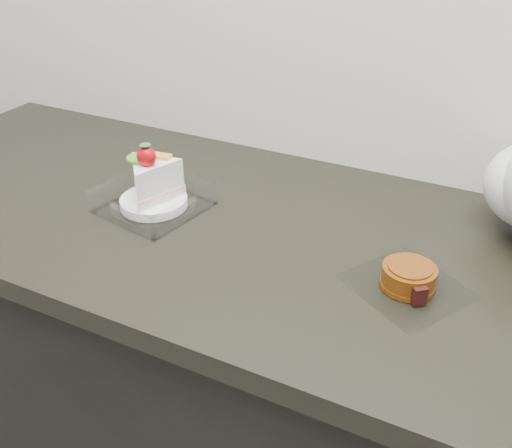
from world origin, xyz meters
TOP-DOWN VIEW (x-y plane):
  - counter at (0.00, 1.69)m, footprint 2.04×0.64m
  - cake_tray at (-0.36, 1.66)m, footprint 0.20×0.20m
  - mooncake_wrap at (0.13, 1.63)m, footprint 0.22×0.22m

SIDE VIEW (x-z plane):
  - counter at x=0.00m, z-range 0.00..0.90m
  - mooncake_wrap at x=0.13m, z-range 0.90..0.93m
  - cake_tray at x=-0.36m, z-range 0.87..1.00m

